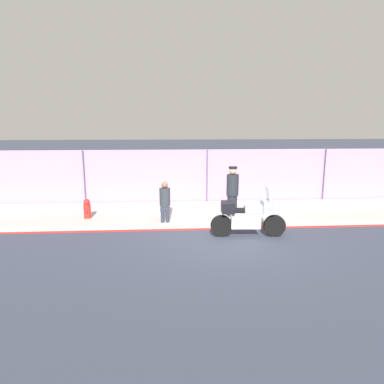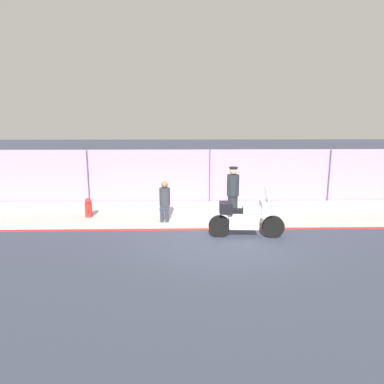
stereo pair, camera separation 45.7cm
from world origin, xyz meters
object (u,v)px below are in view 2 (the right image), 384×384
Objects in this scene: officer_standing at (233,191)px; person_seated_on_curb at (165,199)px; motorcycle at (246,217)px; fire_hydrant at (88,208)px.

person_seated_on_curb is (-2.23, -0.31, -0.16)m from officer_standing.
person_seated_on_curb is at bearing 154.45° from motorcycle.
motorcycle is 1.31× the size of officer_standing.
motorcycle is 1.76× the size of person_seated_on_curb.
motorcycle is 1.69m from officer_standing.
motorcycle reaches higher than person_seated_on_curb.
fire_hydrant is (-4.77, 0.03, -0.53)m from officer_standing.
motorcycle reaches higher than fire_hydrant.
motorcycle is at bearing -84.84° from officer_standing.
officer_standing is 2.60× the size of fire_hydrant.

